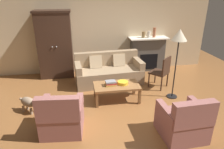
% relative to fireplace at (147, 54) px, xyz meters
% --- Properties ---
extents(ground_plane, '(9.60, 9.60, 0.00)m').
position_rel_fireplace_xyz_m(ground_plane, '(-1.55, -2.30, -0.57)').
color(ground_plane, brown).
extents(back_wall, '(7.20, 0.10, 2.80)m').
position_rel_fireplace_xyz_m(back_wall, '(-1.55, 0.25, 0.83)').
color(back_wall, beige).
rests_on(back_wall, ground).
extents(fireplace, '(1.26, 0.48, 1.12)m').
position_rel_fireplace_xyz_m(fireplace, '(0.00, 0.00, 0.00)').
color(fireplace, '#4C4947').
rests_on(fireplace, ground).
extents(armoire, '(1.06, 0.57, 2.01)m').
position_rel_fireplace_xyz_m(armoire, '(-2.95, -0.08, 0.44)').
color(armoire, '#382319').
rests_on(armoire, ground).
extents(couch, '(1.97, 0.98, 0.86)m').
position_rel_fireplace_xyz_m(couch, '(-1.43, -0.80, -0.25)').
color(couch, '#937A5B').
rests_on(couch, ground).
extents(coffee_table, '(1.10, 0.60, 0.42)m').
position_rel_fireplace_xyz_m(coffee_table, '(-1.39, -1.91, -0.20)').
color(coffee_table, olive).
rests_on(coffee_table, ground).
extents(fruit_bowl, '(0.26, 0.26, 0.07)m').
position_rel_fireplace_xyz_m(fruit_bowl, '(-1.23, -1.89, -0.11)').
color(fruit_bowl, gold).
rests_on(fruit_bowl, coffee_table).
extents(book_stack, '(0.27, 0.19, 0.12)m').
position_rel_fireplace_xyz_m(book_stack, '(-1.54, -1.92, -0.09)').
color(book_stack, gold).
rests_on(book_stack, coffee_table).
extents(mantel_vase_bronze, '(0.11, 0.11, 0.19)m').
position_rel_fireplace_xyz_m(mantel_vase_bronze, '(-0.18, -0.02, 0.65)').
color(mantel_vase_bronze, olive).
rests_on(mantel_vase_bronze, fireplace).
extents(mantel_vase_cream, '(0.11, 0.11, 0.20)m').
position_rel_fireplace_xyz_m(mantel_vase_cream, '(-0.00, -0.02, 0.65)').
color(mantel_vase_cream, beige).
rests_on(mantel_vase_cream, fireplace).
extents(mantel_vase_terracotta, '(0.10, 0.10, 0.32)m').
position_rel_fireplace_xyz_m(mantel_vase_terracotta, '(0.18, -0.02, 0.71)').
color(mantel_vase_terracotta, '#A86042').
rests_on(mantel_vase_terracotta, fireplace).
extents(armchair_near_left, '(0.84, 0.84, 0.88)m').
position_rel_fireplace_xyz_m(armchair_near_left, '(-2.63, -2.93, -0.25)').
color(armchair_near_left, '#935B56').
rests_on(armchair_near_left, ground).
extents(armchair_near_right, '(0.81, 0.80, 0.88)m').
position_rel_fireplace_xyz_m(armchair_near_right, '(-0.43, -3.45, -0.25)').
color(armchair_near_right, '#935B56').
rests_on(armchair_near_right, ground).
extents(side_chair_wooden, '(0.62, 0.62, 0.90)m').
position_rel_fireplace_xyz_m(side_chair_wooden, '(-0.04, -1.41, -0.06)').
color(side_chair_wooden, '#382319').
rests_on(side_chair_wooden, ground).
extents(floor_lamp, '(0.36, 0.36, 1.73)m').
position_rel_fireplace_xyz_m(floor_lamp, '(0.05, -1.97, 0.93)').
color(floor_lamp, black).
rests_on(floor_lamp, ground).
extents(dog, '(0.49, 0.42, 0.39)m').
position_rel_fireplace_xyz_m(dog, '(-3.40, -2.14, -0.32)').
color(dog, gray).
rests_on(dog, ground).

